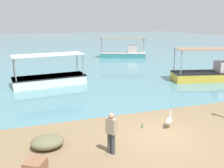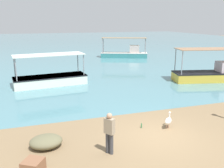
% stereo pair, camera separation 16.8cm
% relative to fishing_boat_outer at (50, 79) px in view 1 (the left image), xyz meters
% --- Properties ---
extents(ground, '(120.00, 120.00, 0.00)m').
position_rel_fishing_boat_outer_xyz_m(ground, '(3.83, -10.91, -0.54)').
color(ground, '#876D4C').
extents(harbor_water, '(110.00, 90.00, 0.00)m').
position_rel_fishing_boat_outer_xyz_m(harbor_water, '(3.83, 37.09, -0.54)').
color(harbor_water, teal).
rests_on(harbor_water, ground).
extents(fishing_boat_outer, '(5.86, 2.55, 2.49)m').
position_rel_fishing_boat_outer_xyz_m(fishing_boat_outer, '(0.00, 0.00, 0.00)').
color(fishing_boat_outer, white).
rests_on(fishing_boat_outer, harbor_water).
extents(fishing_boat_near_left, '(6.46, 3.71, 2.74)m').
position_rel_fishing_boat_outer_xyz_m(fishing_boat_near_left, '(11.17, 12.21, 0.10)').
color(fishing_boat_near_left, teal).
rests_on(fishing_boat_near_left, harbor_water).
extents(fishing_boat_center, '(6.29, 3.21, 2.78)m').
position_rel_fishing_boat_outer_xyz_m(fishing_boat_center, '(13.23, -2.76, 0.10)').
color(fishing_boat_center, gold).
rests_on(fishing_boat_center, harbor_water).
extents(pelican, '(0.67, 0.62, 0.80)m').
position_rel_fishing_boat_outer_xyz_m(pelican, '(4.77, -10.24, -0.16)').
color(pelican, '#E0997A').
rests_on(pelican, ground).
extents(fisherman_standing, '(0.41, 0.45, 1.69)m').
position_rel_fishing_boat_outer_xyz_m(fisherman_standing, '(1.33, -11.63, 0.37)').
color(fisherman_standing, '#3F4046').
rests_on(fisherman_standing, ground).
extents(net_pile, '(1.35, 1.14, 0.50)m').
position_rel_fishing_boat_outer_xyz_m(net_pile, '(-1.02, -10.35, -0.29)').
color(net_pile, '#6D694A').
rests_on(net_pile, ground).
extents(cargo_crate, '(0.89, 0.90, 0.45)m').
position_rel_fishing_boat_outer_xyz_m(cargo_crate, '(-1.56, -12.01, -0.31)').
color(cargo_crate, '#8C5C3F').
rests_on(cargo_crate, ground).
extents(glass_bottle, '(0.07, 0.07, 0.27)m').
position_rel_fishing_boat_outer_xyz_m(glass_bottle, '(3.53, -9.85, -0.43)').
color(glass_bottle, '#3F7F4C').
rests_on(glass_bottle, ground).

